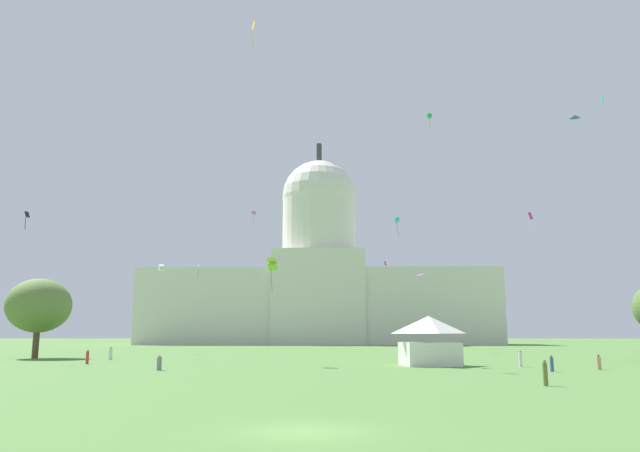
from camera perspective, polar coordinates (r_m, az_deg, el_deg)
The scene contains 25 objects.
ground_plane at distance 22.98m, azimuth -1.50°, elevation -18.79°, with size 800.00×800.00×0.00m, color #4C7538.
capitol_building at distance 197.10m, azimuth -0.09°, elevation -5.43°, with size 112.73×27.98×66.61m.
event_tent at distance 68.38m, azimuth 10.25°, elevation -10.58°, with size 6.70×6.42×5.35m.
tree_west_near at distance 95.70m, azimuth -24.98°, elevation -6.83°, with size 10.18×9.98×11.21m.
person_grey_lawn_far_right at distance 61.01m, azimuth -14.91°, elevation -12.40°, with size 0.60×0.60×1.47m.
person_tan_back_right at distance 65.76m, azimuth 24.78°, elevation -11.63°, with size 0.59×0.59×1.49m.
person_white_front_left at distance 68.34m, azimuth 18.37°, elevation -11.81°, with size 0.47×0.47×1.75m.
person_red_mid_left at distance 75.86m, azimuth -21.07°, elevation -11.46°, with size 0.47×0.47×1.67m.
person_denim_aisle_center at distance 60.97m, azimuth 21.00°, elevation -12.05°, with size 0.35×0.35×1.49m.
person_olive_mid_center at distance 44.42m, azimuth 20.46°, elevation -12.89°, with size 0.45×0.45×1.75m.
person_white_deep_crowd at distance 86.85m, azimuth -19.14°, elevation -11.33°, with size 0.56×0.56×1.69m.
kite_orange_mid at distance 172.05m, azimuth -11.52°, elevation -3.87°, with size 1.30×1.45×3.12m.
kite_green_high at distance 159.01m, azimuth 10.24°, elevation 10.16°, with size 1.28×1.29×3.73m.
kite_red_mid at distance 175.00m, azimuth 6.17°, elevation -3.60°, with size 0.77×1.03×3.73m.
kite_lime_low at distance 68.85m, azimuth -4.53°, elevation -3.63°, with size 1.15×1.22×3.87m.
kite_white_low at distance 112.82m, azimuth -14.72°, elevation -3.84°, with size 1.23×1.25×2.40m.
kite_violet_low at distance 67.65m, azimuth 9.05°, elevation -5.00°, with size 1.10×1.53×0.35m.
kite_gold_high at distance 85.89m, azimuth -6.29°, elevation 18.08°, with size 0.58×1.14×4.35m.
kite_blue_mid at distance 83.24m, azimuth 22.90°, elevation 9.35°, with size 1.26×1.14×0.35m.
kite_yellow_low at distance 148.04m, azimuth -5.41°, elevation -4.86°, with size 0.74×1.25×0.28m.
kite_black_mid at distance 84.84m, azimuth -25.91°, elevation 0.84°, with size 0.45×0.74×2.33m.
kite_turquoise_mid at distance 79.33m, azimuth 25.07°, elevation 10.75°, with size 0.33×1.06×1.08m.
kite_pink_high at distance 166.04m, azimuth -6.25°, elevation 1.21°, with size 1.14×1.09×3.47m.
kite_cyan_mid at distance 124.92m, azimuth 7.25°, elevation 0.56°, with size 1.11×1.12×3.98m.
kite_magenta_mid at distance 113.00m, azimuth 19.22°, elevation 0.82°, with size 0.86×0.48×2.93m.
Camera 1 is at (1.16, -22.68, 3.48)m, focal length 33.95 mm.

